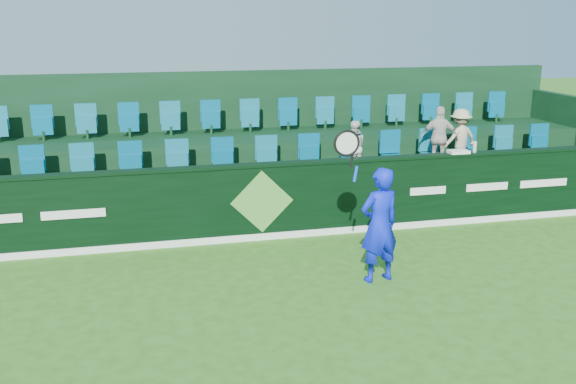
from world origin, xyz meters
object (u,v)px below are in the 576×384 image
object	(u,v)px
spectator_middle	(440,138)
towel	(458,152)
drinks_bottle	(475,147)
spectator_left	(353,147)
spectator_right	(460,138)
tennis_player	(379,224)

from	to	relation	value
spectator_middle	towel	bearing A→B (deg)	104.45
towel	drinks_bottle	xyz separation A→B (m)	(0.33, 0.00, 0.07)
spectator_left	spectator_middle	xyz separation A→B (m)	(1.82, 0.00, 0.11)
spectator_left	towel	size ratio (longest dim) A/B	2.82
spectator_left	spectator_right	bearing A→B (deg)	-172.26
tennis_player	towel	world-z (taller)	tennis_player
spectator_left	drinks_bottle	bearing A→B (deg)	158.18
spectator_left	towel	xyz separation A→B (m)	(1.65, -1.12, 0.06)
spectator_middle	drinks_bottle	world-z (taller)	spectator_middle
tennis_player	drinks_bottle	xyz separation A→B (m)	(2.74, 2.24, 0.58)
spectator_middle	towel	world-z (taller)	spectator_middle
tennis_player	towel	xyz separation A→B (m)	(2.41, 2.24, 0.50)
spectator_right	drinks_bottle	world-z (taller)	spectator_right
towel	drinks_bottle	bearing A→B (deg)	0.00
spectator_left	spectator_middle	bearing A→B (deg)	-172.26
spectator_left	drinks_bottle	distance (m)	2.27
spectator_middle	towel	xyz separation A→B (m)	(-0.17, -1.12, -0.05)
spectator_right	drinks_bottle	size ratio (longest dim) A/B	5.84
spectator_middle	drinks_bottle	distance (m)	1.13
tennis_player	spectator_right	xyz separation A→B (m)	(3.03, 3.36, 0.52)
spectator_middle	spectator_right	size ratio (longest dim) A/B	1.06
spectator_right	towel	xyz separation A→B (m)	(-0.62, -1.12, -0.02)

